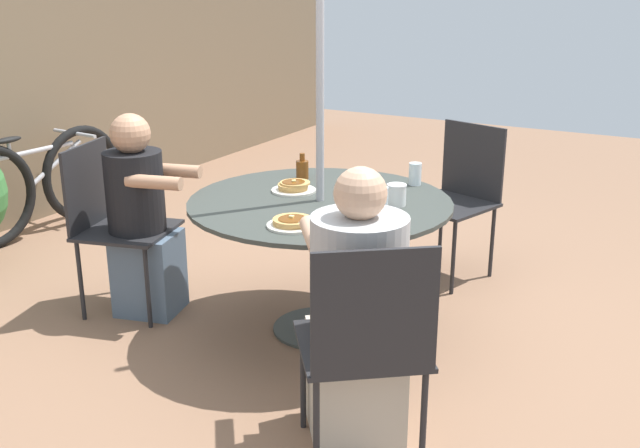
# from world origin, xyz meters

# --- Properties ---
(ground_plane) EXTENTS (12.00, 12.00, 0.00)m
(ground_plane) POSITION_xyz_m (0.00, 0.00, 0.00)
(ground_plane) COLOR #8C664C
(patio_table) EXTENTS (1.31, 1.31, 0.71)m
(patio_table) POSITION_xyz_m (0.00, 0.00, 0.61)
(patio_table) COLOR #383D38
(patio_table) RESTS_ON ground
(umbrella_pole) EXTENTS (0.04, 0.04, 2.19)m
(umbrella_pole) POSITION_xyz_m (0.00, 0.00, 1.09)
(umbrella_pole) COLOR #ADADB2
(umbrella_pole) RESTS_ON ground
(patio_chair_north) EXTENTS (0.56, 0.56, 0.92)m
(patio_chair_north) POSITION_xyz_m (-0.30, 1.12, 0.53)
(patio_chair_north) COLOR #232326
(patio_chair_north) RESTS_ON ground
(diner_north) EXTENTS (0.41, 0.51, 1.10)m
(diner_north) POSITION_xyz_m (-0.25, 0.95, 0.51)
(diner_north) COLOR slate
(diner_north) RESTS_ON ground
(patio_chair_east) EXTENTS (0.64, 0.64, 0.92)m
(patio_chair_east) POSITION_xyz_m (-0.93, -0.70, 0.53)
(patio_chair_east) COLOR #232326
(patio_chair_east) RESTS_ON ground
(diner_east) EXTENTS (0.59, 0.57, 1.13)m
(diner_east) POSITION_xyz_m (-0.78, -0.59, 0.51)
(diner_east) COLOR beige
(diner_east) RESTS_ON ground
(patio_chair_south) EXTENTS (0.57, 0.57, 0.92)m
(patio_chair_south) POSITION_xyz_m (1.11, -0.35, 0.53)
(patio_chair_south) COLOR #232326
(patio_chair_south) RESTS_ON ground
(pancake_plate_a) EXTENTS (0.23, 0.23, 0.05)m
(pancake_plate_a) POSITION_xyz_m (-0.42, -0.09, 0.72)
(pancake_plate_a) COLOR silver
(pancake_plate_a) RESTS_ON patio_table
(pancake_plate_b) EXTENTS (0.23, 0.23, 0.05)m
(pancake_plate_b) POSITION_xyz_m (0.22, -0.17, 0.72)
(pancake_plate_b) COLOR silver
(pancake_plate_b) RESTS_ON patio_table
(pancake_plate_c) EXTENTS (0.23, 0.23, 0.06)m
(pancake_plate_c) POSITION_xyz_m (0.07, 0.20, 0.73)
(pancake_plate_c) COLOR silver
(pancake_plate_c) RESTS_ON patio_table
(syrup_bottle) EXTENTS (0.09, 0.07, 0.14)m
(syrup_bottle) POSITION_xyz_m (0.32, 0.29, 0.76)
(syrup_bottle) COLOR brown
(syrup_bottle) RESTS_ON patio_table
(coffee_cup) EXTENTS (0.09, 0.09, 0.10)m
(coffee_cup) POSITION_xyz_m (0.10, -0.36, 0.76)
(coffee_cup) COLOR white
(coffee_cup) RESTS_ON patio_table
(drinking_glass_a) EXTENTS (0.07, 0.07, 0.12)m
(drinking_glass_a) POSITION_xyz_m (0.50, -0.30, 0.77)
(drinking_glass_a) COLOR silver
(drinking_glass_a) RESTS_ON patio_table
(drinking_glass_b) EXTENTS (0.07, 0.07, 0.13)m
(drinking_glass_b) POSITION_xyz_m (-0.07, -0.36, 0.77)
(drinking_glass_b) COLOR silver
(drinking_glass_b) RESTS_ON patio_table
(bicycle) EXTENTS (1.50, 0.44, 0.74)m
(bicycle) POSITION_xyz_m (0.39, 2.49, 0.37)
(bicycle) COLOR black
(bicycle) RESTS_ON ground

